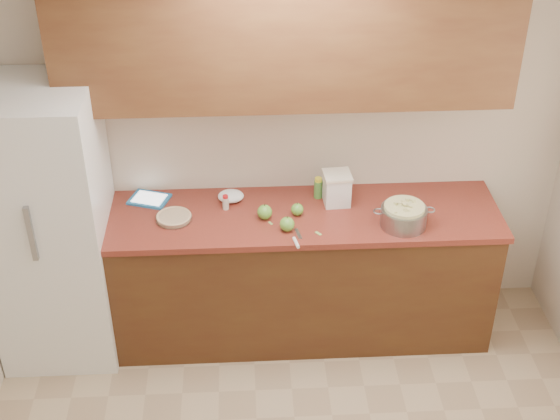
{
  "coord_description": "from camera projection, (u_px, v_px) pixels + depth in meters",
  "views": [
    {
      "loc": [
        -0.26,
        -2.52,
        3.55
      ],
      "look_at": [
        -0.04,
        1.43,
        0.98
      ],
      "focal_mm": 50.0,
      "sensor_mm": 36.0,
      "label": 1
    }
  ],
  "objects": [
    {
      "name": "cinnamon_shaker",
      "position": [
        226.0,
        202.0,
        4.81
      ],
      "size": [
        0.04,
        0.04,
        0.1
      ],
      "rotation": [
        0.0,
        0.0,
        0.38
      ],
      "color": "beige",
      "rests_on": "counter_run"
    },
    {
      "name": "colander",
      "position": [
        404.0,
        216.0,
        4.65
      ],
      "size": [
        0.37,
        0.28,
        0.14
      ],
      "rotation": [
        0.0,
        0.0,
        -0.33
      ],
      "color": "gray",
      "rests_on": "counter_run"
    },
    {
      "name": "paring_knife",
      "position": [
        296.0,
        241.0,
        4.53
      ],
      "size": [
        0.06,
        0.21,
        0.02
      ],
      "rotation": [
        0.0,
        0.0,
        0.2
      ],
      "color": "gray",
      "rests_on": "counter_run"
    },
    {
      "name": "peel_c",
      "position": [
        318.0,
        233.0,
        4.61
      ],
      "size": [
        0.04,
        0.05,
        0.0
      ],
      "primitive_type": "cube",
      "rotation": [
        0.0,
        0.0,
        -0.88
      ],
      "color": "#91B457",
      "rests_on": "counter_run"
    },
    {
      "name": "lemon_bottle",
      "position": [
        318.0,
        188.0,
        4.91
      ],
      "size": [
        0.05,
        0.05,
        0.14
      ],
      "rotation": [
        0.0,
        0.0,
        -0.33
      ],
      "color": "#4C8C38",
      "rests_on": "counter_run"
    },
    {
      "name": "peel_b",
      "position": [
        288.0,
        223.0,
        4.7
      ],
      "size": [
        0.02,
        0.05,
        0.0
      ],
      "primitive_type": "cube",
      "rotation": [
        0.0,
        0.0,
        1.69
      ],
      "color": "#91B457",
      "rests_on": "counter_run"
    },
    {
      "name": "flour_canister",
      "position": [
        337.0,
        188.0,
        4.84
      ],
      "size": [
        0.18,
        0.18,
        0.21
      ],
      "rotation": [
        0.0,
        0.0,
        0.07
      ],
      "color": "white",
      "rests_on": "counter_run"
    },
    {
      "name": "room_shell",
      "position": [
        308.0,
        328.0,
        3.35
      ],
      "size": [
        3.6,
        3.6,
        3.6
      ],
      "color": "tan",
      "rests_on": "ground"
    },
    {
      "name": "pie",
      "position": [
        174.0,
        217.0,
        4.72
      ],
      "size": [
        0.22,
        0.22,
        0.04
      ],
      "rotation": [
        0.0,
        0.0,
        0.34
      ],
      "color": "silver",
      "rests_on": "counter_run"
    },
    {
      "name": "fridge",
      "position": [
        50.0,
        227.0,
        4.71
      ],
      "size": [
        0.7,
        0.7,
        1.8
      ],
      "primitive_type": "cube",
      "color": "white",
      "rests_on": "ground"
    },
    {
      "name": "peel_a",
      "position": [
        271.0,
        223.0,
        4.7
      ],
      "size": [
        0.03,
        0.04,
        0.0
      ],
      "primitive_type": "cube",
      "rotation": [
        0.0,
        0.0,
        2.12
      ],
      "color": "#91B457",
      "rests_on": "counter_run"
    },
    {
      "name": "apple_center",
      "position": [
        297.0,
        209.0,
        4.76
      ],
      "size": [
        0.08,
        0.08,
        0.09
      ],
      "color": "#5E9E34",
      "rests_on": "counter_run"
    },
    {
      "name": "upper_cabinets",
      "position": [
        286.0,
        45.0,
        4.36
      ],
      "size": [
        2.6,
        0.34,
        0.7
      ],
      "primitive_type": "cube",
      "color": "brown",
      "rests_on": "room_shell"
    },
    {
      "name": "apple_left",
      "position": [
        265.0,
        212.0,
        4.72
      ],
      "size": [
        0.09,
        0.09,
        0.1
      ],
      "color": "#5E9E34",
      "rests_on": "counter_run"
    },
    {
      "name": "tablet",
      "position": [
        149.0,
        199.0,
        4.91
      ],
      "size": [
        0.28,
        0.25,
        0.02
      ],
      "rotation": [
        0.0,
        0.0,
        -0.33
      ],
      "color": "#2473B0",
      "rests_on": "counter_run"
    },
    {
      "name": "counter_run",
      "position": [
        286.0,
        273.0,
        5.04
      ],
      "size": [
        2.64,
        0.68,
        0.92
      ],
      "color": "#492C14",
      "rests_on": "ground"
    },
    {
      "name": "mixing_bowl",
      "position": [
        334.0,
        188.0,
        4.97
      ],
      "size": [
        0.19,
        0.19,
        0.07
      ],
      "rotation": [
        0.0,
        0.0,
        0.1
      ],
      "color": "silver",
      "rests_on": "counter_run"
    },
    {
      "name": "vanilla_bottle",
      "position": [
        337.0,
        198.0,
        4.85
      ],
      "size": [
        0.04,
        0.04,
        0.1
      ],
      "rotation": [
        0.0,
        0.0,
        0.08
      ],
      "color": "black",
      "rests_on": "counter_run"
    },
    {
      "name": "apple_front",
      "position": [
        287.0,
        224.0,
        4.61
      ],
      "size": [
        0.09,
        0.09,
        0.1
      ],
      "color": "#5E9E34",
      "rests_on": "counter_run"
    },
    {
      "name": "paper_towel",
      "position": [
        231.0,
        196.0,
        4.9
      ],
      "size": [
        0.18,
        0.16,
        0.07
      ],
      "primitive_type": "ellipsoid",
      "rotation": [
        0.0,
        0.0,
        -0.17
      ],
      "color": "white",
      "rests_on": "counter_run"
    }
  ]
}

